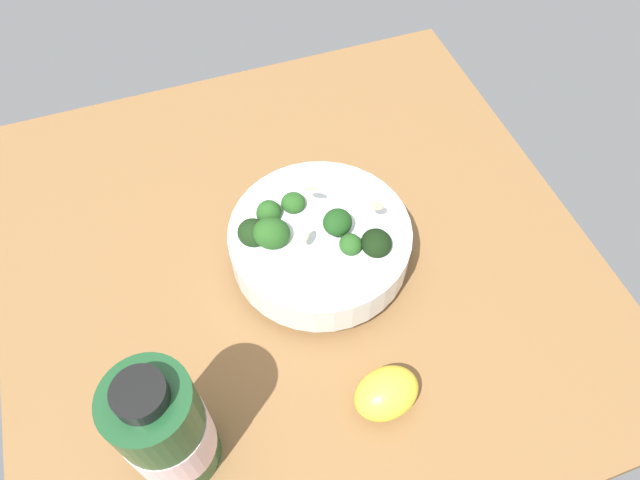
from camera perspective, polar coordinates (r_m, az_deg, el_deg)
ground_plane at (r=69.37cm, az=-2.22°, el=-1.99°), size 66.85×66.85×3.23cm
bowl_of_broccoli at (r=64.24cm, az=-0.16°, el=-0.10°), size 20.00×20.00×9.50cm
lemon_wedge at (r=58.39cm, az=6.54°, el=-14.72°), size 7.42×6.08×4.36cm
bottle_tall at (r=53.07cm, az=-14.88°, el=-17.59°), size 7.44×7.44×16.87cm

